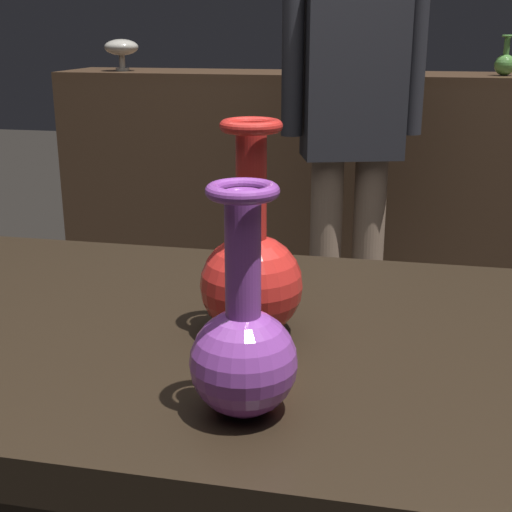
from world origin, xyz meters
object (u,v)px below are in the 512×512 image
Objects in this scene: vase_tall_behind at (243,345)px; shelf_vase_far_left at (121,48)px; vase_centerpiece at (251,272)px; visitor_center_back at (352,115)px; shelf_vase_right at (505,63)px; shelf_vase_center at (369,46)px.

shelf_vase_far_left is at bearing 114.46° from vase_tall_behind.
vase_centerpiece is 1.58m from visitor_center_back.
shelf_vase_right is 0.52m from shelf_vase_center.
vase_tall_behind is 1.53× the size of shelf_vase_right.
shelf_vase_right is 0.10× the size of visitor_center_back.
shelf_vase_far_left is at bearing 115.61° from vase_centerpiece.
vase_centerpiece is 1.76× the size of shelf_vase_right.
vase_tall_behind is 2.39m from shelf_vase_center.
shelf_vase_right reaches higher than shelf_vase_far_left.
shelf_vase_far_left is 0.09× the size of visitor_center_back.
visitor_center_back reaches higher than shelf_vase_right.
shelf_vase_center is at bearing 176.11° from shelf_vase_right.
visitor_center_back reaches higher than vase_centerpiece.
shelf_vase_right is (1.56, 0.00, -0.05)m from shelf_vase_far_left.
vase_centerpiece reaches higher than vase_tall_behind.
vase_tall_behind is 2.58m from shelf_vase_far_left.
shelf_vase_right is 0.70× the size of shelf_vase_center.
shelf_vase_right reaches higher than vase_centerpiece.
shelf_vase_far_left is at bearing -45.60° from visitor_center_back.
shelf_vase_far_left is 1.19m from visitor_center_back.
shelf_vase_center is at bearing 90.56° from vase_tall_behind.
shelf_vase_right is at bearing 0.07° from shelf_vase_far_left.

